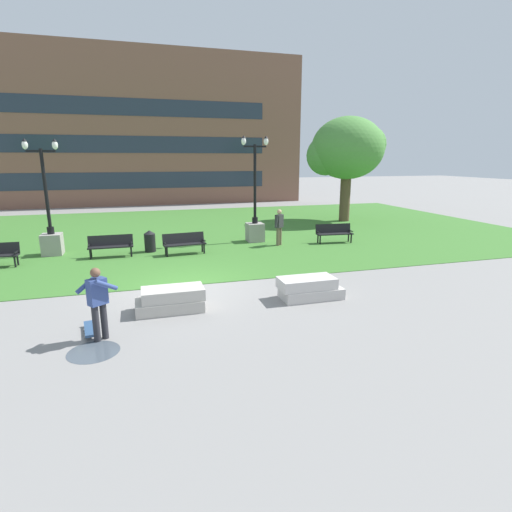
# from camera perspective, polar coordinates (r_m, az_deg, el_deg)

# --- Properties ---
(ground_plane) EXTENTS (140.00, 140.00, 0.00)m
(ground_plane) POSITION_cam_1_polar(r_m,az_deg,el_deg) (13.24, -10.02, -4.24)
(ground_plane) COLOR gray
(grass_lawn) EXTENTS (40.00, 20.00, 0.02)m
(grass_lawn) POSITION_cam_1_polar(r_m,az_deg,el_deg) (22.94, -12.88, 3.29)
(grass_lawn) COLOR #3D752D
(grass_lawn) RESTS_ON ground
(concrete_block_center) EXTENTS (1.83, 0.90, 0.64)m
(concrete_block_center) POSITION_cam_1_polar(r_m,az_deg,el_deg) (11.15, -12.03, -6.15)
(concrete_block_center) COLOR #B2ADA3
(concrete_block_center) RESTS_ON ground
(concrete_block_left) EXTENTS (1.88, 0.90, 0.64)m
(concrete_block_left) POSITION_cam_1_polar(r_m,az_deg,el_deg) (11.95, 7.59, -4.59)
(concrete_block_left) COLOR #BCB7B2
(concrete_block_left) RESTS_ON ground
(person_skateboarder) EXTENTS (0.92, 0.57, 1.71)m
(person_skateboarder) POSITION_cam_1_polar(r_m,az_deg,el_deg) (9.65, -21.66, -5.79)
(person_skateboarder) COLOR #28282D
(person_skateboarder) RESTS_ON ground
(skateboard) EXTENTS (0.35, 1.04, 0.14)m
(skateboard) POSITION_cam_1_polar(r_m,az_deg,el_deg) (10.39, -22.74, -9.76)
(skateboard) COLOR #2D4C75
(skateboard) RESTS_ON ground
(puddle) EXTENTS (1.10, 1.10, 0.01)m
(puddle) POSITION_cam_1_polar(r_m,az_deg,el_deg) (9.48, -22.19, -12.56)
(puddle) COLOR #47515B
(puddle) RESTS_ON ground
(park_bench_near_right) EXTENTS (1.85, 0.72, 0.90)m
(park_bench_near_right) POSITION_cam_1_polar(r_m,az_deg,el_deg) (17.46, -10.21, 1.96)
(park_bench_near_right) COLOR black
(park_bench_near_right) RESTS_ON grass_lawn
(park_bench_far_left) EXTENTS (1.84, 0.69, 0.90)m
(park_bench_far_left) POSITION_cam_1_polar(r_m,az_deg,el_deg) (19.96, 11.08, 3.39)
(park_bench_far_left) COLOR black
(park_bench_far_left) RESTS_ON grass_lawn
(park_bench_far_right) EXTENTS (1.80, 0.55, 0.90)m
(park_bench_far_right) POSITION_cam_1_polar(r_m,az_deg,el_deg) (17.77, -20.04, 1.54)
(park_bench_far_right) COLOR black
(park_bench_far_right) RESTS_ON grass_lawn
(lamp_post_center) EXTENTS (1.32, 0.80, 5.07)m
(lamp_post_center) POSITION_cam_1_polar(r_m,az_deg,el_deg) (19.80, -0.15, 5.06)
(lamp_post_center) COLOR gray
(lamp_post_center) RESTS_ON grass_lawn
(lamp_post_right) EXTENTS (1.32, 0.80, 4.82)m
(lamp_post_right) POSITION_cam_1_polar(r_m,az_deg,el_deg) (19.09, -27.26, 3.07)
(lamp_post_right) COLOR gray
(lamp_post_right) RESTS_ON grass_lawn
(tree_far_right) EXTENTS (4.82, 4.59, 6.62)m
(tree_far_right) POSITION_cam_1_polar(r_m,az_deg,el_deg) (26.93, 12.82, 14.63)
(tree_far_right) COLOR brown
(tree_far_right) RESTS_ON grass_lawn
(trash_bin) EXTENTS (0.49, 0.49, 0.96)m
(trash_bin) POSITION_cam_1_polar(r_m,az_deg,el_deg) (18.23, -14.93, 2.10)
(trash_bin) COLOR black
(trash_bin) RESTS_ON grass_lawn
(person_bystander_near_lawn) EXTENTS (0.66, 0.68, 1.71)m
(person_bystander_near_lawn) POSITION_cam_1_polar(r_m,az_deg,el_deg) (18.89, 3.33, 4.42)
(person_bystander_near_lawn) COLOR brown
(person_bystander_near_lawn) RESTS_ON grass_lawn
(building_facade_distant) EXTENTS (30.13, 1.03, 13.14)m
(building_facade_distant) POSITION_cam_1_polar(r_m,az_deg,el_deg) (37.13, -17.06, 17.08)
(building_facade_distant) COLOR brown
(building_facade_distant) RESTS_ON ground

